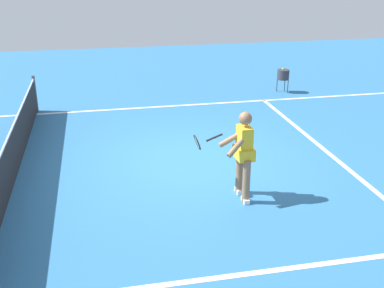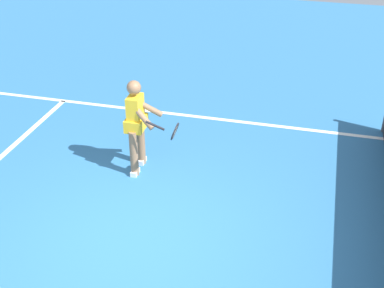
% 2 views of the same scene
% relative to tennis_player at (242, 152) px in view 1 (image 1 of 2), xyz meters
% --- Properties ---
extents(ground_plane, '(26.44, 26.44, 0.00)m').
position_rel_tennis_player_xyz_m(ground_plane, '(1.73, 0.50, -0.85)').
color(ground_plane, teal).
extents(service_line_marking, '(7.59, 0.10, 0.01)m').
position_rel_tennis_player_xyz_m(service_line_marking, '(1.73, -2.42, -0.84)').
color(service_line_marking, white).
rests_on(service_line_marking, ground).
extents(sideline_left_marking, '(0.10, 18.34, 0.01)m').
position_rel_tennis_player_xyz_m(sideline_left_marking, '(-2.07, 0.50, -0.84)').
color(sideline_left_marking, white).
rests_on(sideline_left_marking, ground).
extents(sideline_right_marking, '(0.10, 18.34, 0.01)m').
position_rel_tennis_player_xyz_m(sideline_right_marking, '(5.52, 0.50, -0.84)').
color(sideline_right_marking, white).
rests_on(sideline_right_marking, ground).
extents(court_net, '(8.27, 0.08, 0.97)m').
position_rel_tennis_player_xyz_m(court_net, '(1.73, 3.92, -0.40)').
color(court_net, '#4C4C51').
rests_on(court_net, ground).
extents(tennis_player, '(0.77, 0.94, 1.55)m').
position_rel_tennis_player_xyz_m(tennis_player, '(0.00, 0.00, 0.00)').
color(tennis_player, '#8C6647').
rests_on(tennis_player, ground).
extents(ball_hopper, '(0.36, 0.36, 0.74)m').
position_rel_tennis_player_xyz_m(ball_hopper, '(6.28, -3.27, -0.30)').
color(ball_hopper, '#333338').
rests_on(ball_hopper, ground).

